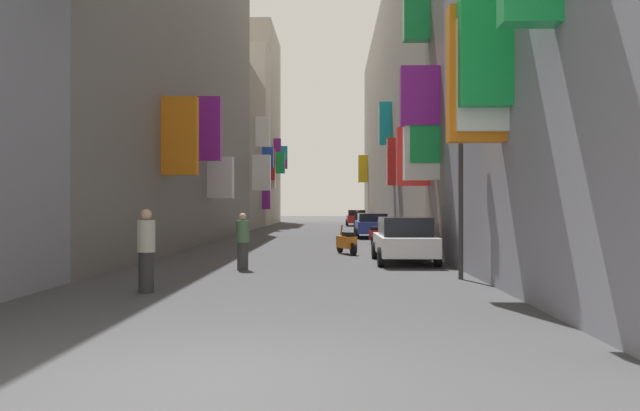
{
  "coord_description": "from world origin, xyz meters",
  "views": [
    {
      "loc": [
        1.34,
        -5.78,
        1.84
      ],
      "look_at": [
        0.42,
        31.27,
        1.9
      ],
      "focal_mm": 31.09,
      "sensor_mm": 36.0,
      "label": 1
    }
  ],
  "objects": [
    {
      "name": "building_right_mid_b",
      "position": [
        8.0,
        38.18,
        8.9
      ],
      "size": [
        7.03,
        43.64,
        17.8
      ],
      "color": "gray",
      "rests_on": "ground"
    },
    {
      "name": "parked_car_white",
      "position": [
        3.64,
        12.33,
        0.77
      ],
      "size": [
        1.91,
        3.93,
        1.49
      ],
      "color": "white",
      "rests_on": "ground"
    },
    {
      "name": "scooter_orange",
      "position": [
        1.84,
        15.52,
        0.46
      ],
      "size": [
        0.8,
        1.74,
        1.13
      ],
      "color": "orange",
      "rests_on": "ground"
    },
    {
      "name": "ground_plane",
      "position": [
        0.0,
        30.0,
        0.0
      ],
      "size": [
        140.0,
        140.0,
        0.0
      ],
      "primitive_type": "plane",
      "color": "#424244"
    },
    {
      "name": "building_left_mid_a",
      "position": [
        -7.99,
        21.56,
        9.15
      ],
      "size": [
        7.31,
        28.36,
        18.32
      ],
      "color": "slate",
      "rests_on": "ground"
    },
    {
      "name": "building_left_mid_b",
      "position": [
        -7.97,
        40.67,
        6.36
      ],
      "size": [
        7.4,
        9.85,
        12.73
      ],
      "color": "gray",
      "rests_on": "ground"
    },
    {
      "name": "pedestrian_near_right",
      "position": [
        -2.67,
        5.94,
        0.89
      ],
      "size": [
        0.39,
        0.39,
        1.78
      ],
      "color": "#2D2D2D",
      "rests_on": "ground"
    },
    {
      "name": "scooter_black",
      "position": [
        3.23,
        36.99,
        0.46
      ],
      "size": [
        0.67,
        1.97,
        1.13
      ],
      "color": "black",
      "rests_on": "ground"
    },
    {
      "name": "pedestrian_near_left",
      "position": [
        3.02,
        33.65,
        0.81
      ],
      "size": [
        0.53,
        0.53,
        1.63
      ],
      "color": "#393939",
      "rests_on": "ground"
    },
    {
      "name": "building_right_mid_a",
      "position": [
        7.93,
        14.5,
        7.32
      ],
      "size": [
        7.34,
        3.73,
        14.74
      ],
      "color": "slate",
      "rests_on": "ground"
    },
    {
      "name": "parked_car_blue",
      "position": [
        3.59,
        26.93,
        0.76
      ],
      "size": [
        1.99,
        4.38,
        1.43
      ],
      "color": "navy",
      "rests_on": "ground"
    },
    {
      "name": "building_left_far",
      "position": [
        -7.99,
        54.81,
        10.43
      ],
      "size": [
        7.31,
        10.38,
        20.89
      ],
      "color": "#9E9384",
      "rests_on": "ground"
    },
    {
      "name": "scooter_red",
      "position": [
        3.4,
        21.29,
        0.46
      ],
      "size": [
        0.73,
        1.79,
        1.13
      ],
      "color": "red",
      "rests_on": "ground"
    },
    {
      "name": "traffic_light_near_corner",
      "position": [
        4.55,
        8.27,
        3.09
      ],
      "size": [
        0.26,
        0.34,
        4.57
      ],
      "color": "#2D2D2D",
      "rests_on": "ground"
    },
    {
      "name": "pedestrian_crossing",
      "position": [
        -1.3,
        10.19,
        0.82
      ],
      "size": [
        0.54,
        0.54,
        1.65
      ],
      "color": "#3B3B3B",
      "rests_on": "ground"
    },
    {
      "name": "building_left_mid_c",
      "position": [
        -7.98,
        47.6,
        8.59
      ],
      "size": [
        6.8,
        4.03,
        17.21
      ],
      "color": "#B2A899",
      "rests_on": "ground"
    },
    {
      "name": "parked_car_red",
      "position": [
        3.48,
        46.66,
        0.79
      ],
      "size": [
        1.94,
        4.3,
        1.5
      ],
      "color": "#B21E1E",
      "rests_on": "ground"
    }
  ]
}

